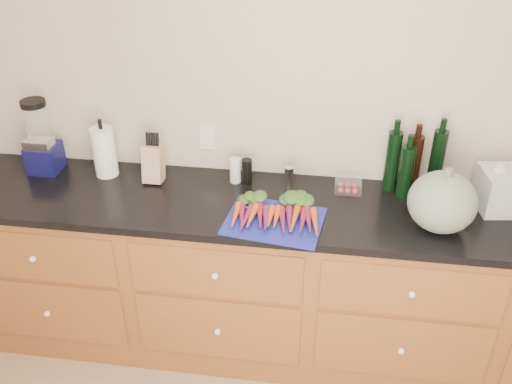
% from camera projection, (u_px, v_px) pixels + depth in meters
% --- Properties ---
extents(wall_back, '(4.10, 0.05, 2.60)m').
position_uv_depth(wall_back, '(325.00, 111.00, 2.84)').
color(wall_back, beige).
rests_on(wall_back, ground).
extents(cabinets, '(3.60, 0.64, 0.90)m').
position_uv_depth(cabinets, '(312.00, 284.00, 3.01)').
color(cabinets, brown).
rests_on(cabinets, ground).
extents(countertop, '(3.64, 0.62, 0.04)m').
position_uv_depth(countertop, '(317.00, 210.00, 2.76)').
color(countertop, black).
rests_on(countertop, cabinets).
extents(cutting_board, '(0.48, 0.39, 0.01)m').
position_uv_depth(cutting_board, '(274.00, 221.00, 2.64)').
color(cutting_board, navy).
rests_on(cutting_board, countertop).
extents(carrots, '(0.40, 0.27, 0.05)m').
position_uv_depth(carrots, '(275.00, 213.00, 2.65)').
color(carrots, '#CF5418').
rests_on(carrots, cutting_board).
extents(squash, '(0.31, 0.31, 0.28)m').
position_uv_depth(squash, '(442.00, 202.00, 2.53)').
color(squash, slate).
rests_on(squash, countertop).
extents(blender_appliance, '(0.16, 0.16, 0.40)m').
position_uv_depth(blender_appliance, '(41.00, 141.00, 2.97)').
color(blender_appliance, '#0E0E42').
rests_on(blender_appliance, countertop).
extents(paper_towel, '(0.12, 0.12, 0.27)m').
position_uv_depth(paper_towel, '(104.00, 152.00, 2.95)').
color(paper_towel, white).
rests_on(paper_towel, countertop).
extents(knife_block, '(0.10, 0.10, 0.19)m').
position_uv_depth(knife_block, '(153.00, 163.00, 2.92)').
color(knife_block, tan).
rests_on(knife_block, countertop).
extents(grinder_salt, '(0.06, 0.06, 0.13)m').
position_uv_depth(grinder_salt, '(235.00, 170.00, 2.92)').
color(grinder_salt, silver).
rests_on(grinder_salt, countertop).
extents(grinder_pepper, '(0.05, 0.05, 0.13)m').
position_uv_depth(grinder_pepper, '(247.00, 171.00, 2.91)').
color(grinder_pepper, black).
rests_on(grinder_pepper, countertop).
extents(canister_chrome, '(0.05, 0.05, 0.11)m').
position_uv_depth(canister_chrome, '(289.00, 176.00, 2.90)').
color(canister_chrome, silver).
rests_on(canister_chrome, countertop).
extents(tomato_box, '(0.13, 0.11, 0.06)m').
position_uv_depth(tomato_box, '(348.00, 185.00, 2.86)').
color(tomato_box, white).
rests_on(tomato_box, countertop).
extents(bottles, '(0.28, 0.14, 0.34)m').
position_uv_depth(bottles, '(413.00, 165.00, 2.79)').
color(bottles, black).
rests_on(bottles, countertop).
extents(grocery_bag, '(0.30, 0.25, 0.20)m').
position_uv_depth(grocery_bag, '(509.00, 190.00, 2.70)').
color(grocery_bag, silver).
rests_on(grocery_bag, countertop).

